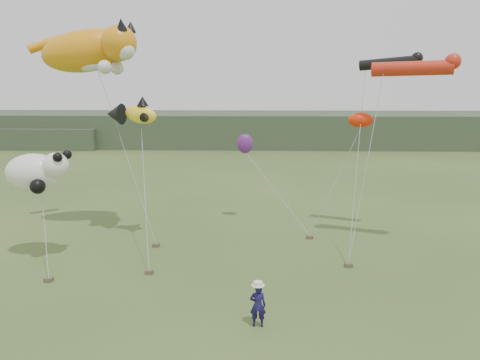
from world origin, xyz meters
name	(u,v)px	position (x,y,z in m)	size (l,w,h in m)	color
ground	(220,308)	(0.00, 0.00, 0.00)	(120.00, 120.00, 0.00)	#385123
headland	(222,129)	(-3.11, 44.69, 1.92)	(90.00, 13.00, 4.00)	#2D3D28
festival_attendant	(258,305)	(1.32, -1.17, 0.72)	(0.53, 0.35, 1.44)	#181246
sandbag_anchors	(208,258)	(-0.89, 4.53, 0.08)	(12.51, 5.87, 0.16)	brown
cat_kite	(94,50)	(-6.78, 8.48, 9.33)	(6.04, 3.22, 2.75)	orange
fish_kite	(131,114)	(-4.81, 7.46, 6.28)	(2.79, 1.83, 1.40)	yellow
tube_kites	(410,65)	(8.34, 7.44, 8.52)	(3.84, 3.70, 1.18)	black
panda_kite	(37,172)	(-8.28, 4.60, 3.94)	(2.91, 1.88, 1.81)	white
misc_kites	(303,132)	(3.66, 9.33, 5.24)	(6.77, 3.57, 2.47)	red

